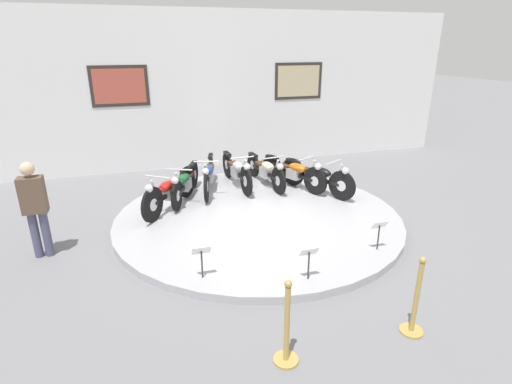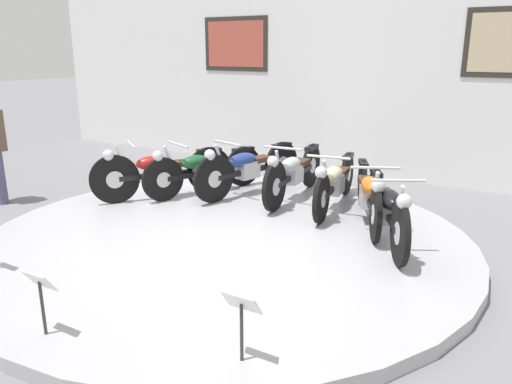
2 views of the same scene
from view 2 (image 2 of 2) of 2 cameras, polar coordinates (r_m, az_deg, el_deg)
name	(u,v)px [view 2 (image 2 of 2)]	position (r m, az deg, el deg)	size (l,w,h in m)	color
ground_plane	(227,245)	(5.75, -3.37, -6.08)	(60.00, 60.00, 0.00)	slate
display_platform	(227,240)	(5.72, -3.39, -5.48)	(5.48, 5.48, 0.13)	#ADADB2
back_wall	(357,56)	(8.95, 11.51, 15.00)	(14.00, 0.22, 4.09)	white
motorcycle_red	(161,170)	(7.10, -10.82, 2.45)	(1.21, 1.68, 0.81)	black
motorcycle_green	(203,168)	(7.24, -6.13, 2.70)	(0.82, 1.83, 0.78)	black
motorcycle_blue	(248,167)	(7.19, -0.95, 2.89)	(0.66, 1.96, 0.81)	black
motorcycle_silver	(293,171)	(6.97, 4.28, 2.37)	(0.54, 2.00, 0.80)	black
motorcycle_cream	(335,181)	(6.60, 8.99, 1.26)	(0.54, 1.94, 0.78)	black
motorcycle_orange	(369,192)	(6.13, 12.79, -0.05)	(0.88, 1.81, 0.79)	black
motorcycle_black	(387,207)	(5.58, 14.75, -1.66)	(0.98, 1.79, 0.80)	black
info_placard_front_centre	(40,289)	(3.98, -23.44, -10.13)	(0.26, 0.11, 0.51)	#333338
info_placard_front_right	(241,312)	(3.38, -1.68, -13.51)	(0.26, 0.11, 0.51)	#333338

